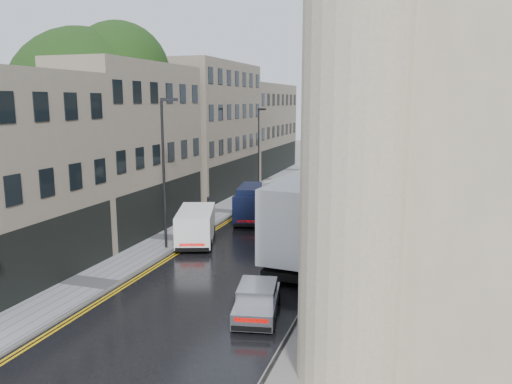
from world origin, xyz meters
The scene contains 16 objects.
road centered at (0.00, 27.50, 0.01)m, with size 9.00×85.00×0.02m, color black.
left_sidewalk centered at (-5.85, 27.50, 0.06)m, with size 2.70×85.00×0.12m, color gray.
right_sidewalk centered at (5.40, 27.50, 0.06)m, with size 1.80×85.00×0.12m, color slate.
old_shop_row centered at (-9.45, 30.00, 6.00)m, with size 4.50×56.00×12.00m, color gray, non-canonical shape.
modern_block centered at (10.30, 26.00, 7.00)m, with size 8.00×40.00×14.00m, color beige, non-canonical shape.
church_spire centered at (0.50, 82.00, 20.00)m, with size 6.40×6.40×40.00m, color gray, non-canonical shape.
tree_near centered at (-12.50, 20.00, 6.95)m, with size 10.56×10.56×13.89m, color black, non-canonical shape.
tree_far centered at (-12.20, 33.00, 6.23)m, with size 9.24×9.24×12.46m, color black, non-canonical shape.
cream_bus centered at (-0.70, 26.11, 1.64)m, with size 2.70×11.87×3.24m, color silver, non-canonical shape.
white_lorry centered at (1.99, 15.14, 2.35)m, with size 2.66×8.87×4.66m, color silver, non-canonical shape.
silver_hatchback centered at (2.38, 8.56, 0.71)m, with size 1.60×3.67×1.37m, color #A2A2A6, non-canonical shape.
white_van centered at (-4.30, 16.91, 1.11)m, with size 2.06×4.80×2.17m, color white, non-canonical shape.
navy_van centered at (-3.13, 23.52, 1.39)m, with size 2.15×5.36×2.74m, color black, non-canonical shape.
pedestrian centered at (-5.89, 25.25, 0.90)m, with size 0.57×0.37×1.56m, color black.
lamp_post_near centered at (-5.15, 17.18, 4.46)m, with size 0.98×0.22×8.68m, color black, non-canonical shape.
lamp_post_far centered at (-5.38, 35.83, 4.04)m, with size 0.88×0.20×7.84m, color black, non-canonical shape.
Camera 1 is at (8.76, -8.23, 8.69)m, focal length 35.00 mm.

